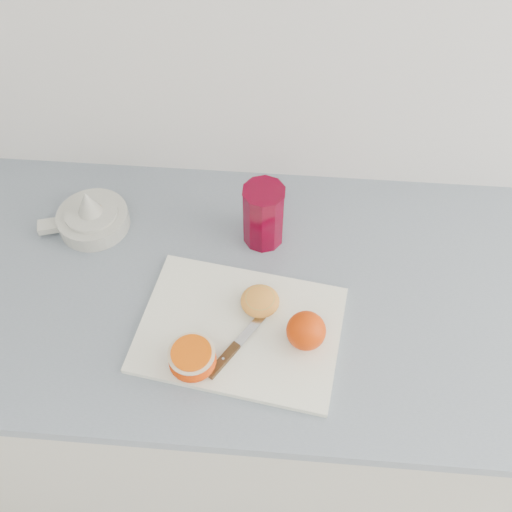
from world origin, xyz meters
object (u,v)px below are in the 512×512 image
object	(u,v)px
cutting_board	(240,329)
citrus_juicer	(92,217)
half_orange	(192,359)
counter	(221,380)
red_tumbler	(264,217)

from	to	relation	value
cutting_board	citrus_juicer	distance (m)	0.40
cutting_board	citrus_juicer	size ratio (longest dim) A/B	1.95
cutting_board	citrus_juicer	xyz separation A→B (m)	(-0.33, 0.22, 0.02)
half_orange	citrus_juicer	size ratio (longest dim) A/B	0.44
counter	cutting_board	xyz separation A→B (m)	(0.07, -0.11, 0.45)
citrus_juicer	red_tumbler	xyz separation A→B (m)	(0.35, -0.00, 0.04)
counter	citrus_juicer	world-z (taller)	citrus_juicer
counter	red_tumbler	size ratio (longest dim) A/B	16.72
cutting_board	red_tumbler	xyz separation A→B (m)	(0.03, 0.22, 0.06)
citrus_juicer	red_tumbler	distance (m)	0.35
half_orange	citrus_juicer	bearing A→B (deg)	129.66
red_tumbler	counter	bearing A→B (deg)	-129.40
counter	cutting_board	world-z (taller)	cutting_board
half_orange	citrus_juicer	world-z (taller)	citrus_juicer
cutting_board	red_tumbler	bearing A→B (deg)	83.37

